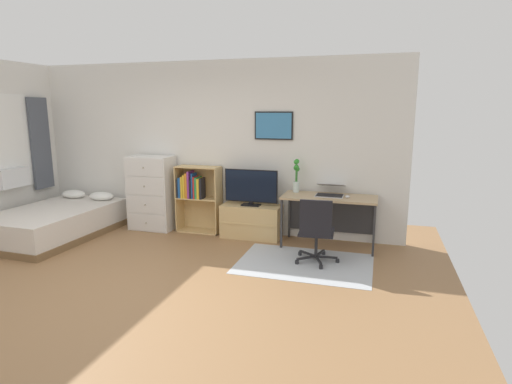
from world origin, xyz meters
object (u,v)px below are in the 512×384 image
(computer_mouse, at_px, (347,197))
(bamboo_vase, at_px, (296,175))
(laptop, at_px, (330,190))
(bed, at_px, (56,222))
(office_chair, at_px, (316,229))
(television, at_px, (251,188))
(dresser, at_px, (152,193))
(tv_stand, at_px, (251,221))
(bookshelf, at_px, (196,193))
(desk, at_px, (330,204))

(computer_mouse, distance_m, bamboo_vase, 0.83)
(laptop, bearing_deg, bed, -168.12)
(office_chair, height_order, laptop, laptop)
(television, xyz_separation_m, bamboo_vase, (0.68, 0.09, 0.21))
(dresser, xyz_separation_m, tv_stand, (1.71, 0.02, -0.35))
(tv_stand, xyz_separation_m, television, (-0.00, -0.02, 0.53))
(television, distance_m, laptop, 1.19)
(laptop, bearing_deg, office_chair, -94.01)
(television, relative_size, bamboo_vase, 1.67)
(dresser, bearing_deg, laptop, 0.25)
(bookshelf, relative_size, laptop, 2.49)
(television, distance_m, computer_mouse, 1.45)
(dresser, relative_size, office_chair, 1.41)
(tv_stand, height_order, bamboo_vase, bamboo_vase)
(television, relative_size, laptop, 1.93)
(office_chair, height_order, computer_mouse, office_chair)
(tv_stand, xyz_separation_m, office_chair, (1.12, -0.84, 0.20))
(tv_stand, distance_m, television, 0.53)
(dresser, height_order, computer_mouse, dresser)
(tv_stand, bearing_deg, laptop, -0.12)
(bookshelf, relative_size, office_chair, 1.24)
(desk, height_order, computer_mouse, computer_mouse)
(computer_mouse, bearing_deg, bed, -170.99)
(bed, bearing_deg, dresser, 34.27)
(bed, relative_size, desk, 1.56)
(television, relative_size, desk, 0.62)
(dresser, relative_size, laptop, 2.83)
(laptop, bearing_deg, tv_stand, -179.39)
(bookshelf, height_order, laptop, bookshelf)
(dresser, height_order, laptop, dresser)
(bamboo_vase, bearing_deg, office_chair, -64.08)
(bed, bearing_deg, laptop, 12.46)
(bed, xyz_separation_m, laptop, (4.14, 0.82, 0.58))
(bed, relative_size, tv_stand, 2.27)
(bed, height_order, computer_mouse, computer_mouse)
(tv_stand, relative_size, laptop, 2.13)
(dresser, relative_size, television, 1.47)
(desk, bearing_deg, tv_stand, 179.22)
(office_chair, bearing_deg, bed, 175.74)
(dresser, distance_m, tv_stand, 1.74)
(tv_stand, xyz_separation_m, computer_mouse, (1.44, -0.12, 0.50))
(computer_mouse, bearing_deg, bamboo_vase, 165.82)
(tv_stand, bearing_deg, bed, -164.48)
(desk, bearing_deg, bookshelf, 178.26)
(bookshelf, relative_size, tv_stand, 1.17)
(bookshelf, bearing_deg, dresser, -175.16)
(bed, xyz_separation_m, bamboo_vase, (3.62, 0.89, 0.77))
(bed, relative_size, computer_mouse, 19.92)
(bed, xyz_separation_m, television, (2.95, 0.80, 0.56))
(television, bearing_deg, bookshelf, 175.72)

